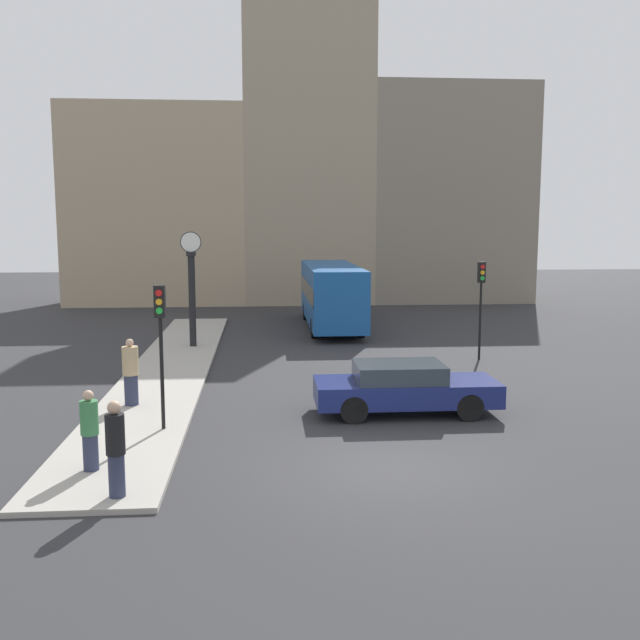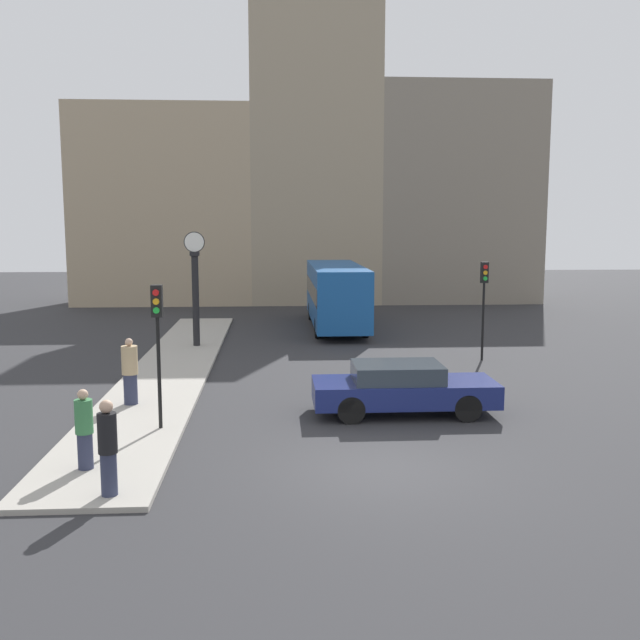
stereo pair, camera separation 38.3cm
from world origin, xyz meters
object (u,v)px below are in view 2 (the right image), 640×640
(street_clock, at_px, (195,288))
(pedestrian_green_hoodie, at_px, (84,429))
(traffic_light_near, at_px, (158,326))
(bus_distant, at_px, (336,292))
(sedan_car, at_px, (402,388))
(pedestrian_tan_coat, at_px, (130,372))
(traffic_light_far, at_px, (484,290))
(pedestrian_black_jacket, at_px, (108,447))

(street_clock, xyz_separation_m, pedestrian_green_hoodie, (-0.64, -14.44, -1.50))
(traffic_light_near, relative_size, street_clock, 0.76)
(bus_distant, relative_size, pedestrian_green_hoodie, 5.84)
(sedan_car, relative_size, pedestrian_tan_coat, 2.64)
(traffic_light_near, distance_m, pedestrian_green_hoodie, 3.44)
(traffic_light_far, relative_size, pedestrian_black_jacket, 2.03)
(pedestrian_green_hoodie, distance_m, pedestrian_black_jacket, 1.66)
(sedan_car, height_order, pedestrian_tan_coat, pedestrian_tan_coat)
(street_clock, bearing_deg, traffic_light_near, -88.02)
(bus_distant, xyz_separation_m, pedestrian_green_hoodie, (-6.71, -19.63, -0.79))
(pedestrian_green_hoodie, bearing_deg, bus_distant, 71.13)
(pedestrian_green_hoodie, bearing_deg, pedestrian_black_jacket, -61.15)
(bus_distant, xyz_separation_m, traffic_light_near, (-5.66, -16.82, 0.89))
(traffic_light_far, distance_m, pedestrian_green_hoodie, 16.11)
(bus_distant, relative_size, pedestrian_black_jacket, 5.38)
(traffic_light_near, xyz_separation_m, pedestrian_green_hoodie, (-1.05, -2.81, -1.68))
(traffic_light_near, bearing_deg, street_clock, 91.98)
(bus_distant, relative_size, traffic_light_far, 2.65)
(sedan_car, bearing_deg, pedestrian_black_jacket, -138.96)
(sedan_car, distance_m, traffic_light_far, 8.55)
(traffic_light_far, height_order, pedestrian_black_jacket, traffic_light_far)
(sedan_car, xyz_separation_m, traffic_light_near, (-6.11, -1.27, 1.89))
(sedan_car, bearing_deg, bus_distant, 91.66)
(sedan_car, bearing_deg, pedestrian_tan_coat, 171.54)
(sedan_car, height_order, traffic_light_far, traffic_light_far)
(sedan_car, xyz_separation_m, pedestrian_black_jacket, (-6.36, -5.54, 0.30))
(traffic_light_near, distance_m, pedestrian_tan_coat, 3.08)
(traffic_light_far, relative_size, street_clock, 0.79)
(bus_distant, xyz_separation_m, street_clock, (-6.07, -5.20, 0.71))
(bus_distant, relative_size, pedestrian_tan_coat, 5.25)
(pedestrian_tan_coat, bearing_deg, traffic_light_near, -63.53)
(bus_distant, distance_m, pedestrian_tan_coat, 16.02)
(pedestrian_green_hoodie, height_order, pedestrian_black_jacket, pedestrian_black_jacket)
(sedan_car, xyz_separation_m, traffic_light_far, (4.24, 7.19, 1.88))
(bus_distant, height_order, traffic_light_far, traffic_light_far)
(street_clock, bearing_deg, pedestrian_black_jacket, -89.43)
(pedestrian_black_jacket, bearing_deg, sedan_car, 41.04)
(pedestrian_black_jacket, bearing_deg, bus_distant, 74.35)
(sedan_car, distance_m, pedestrian_black_jacket, 8.44)
(traffic_light_near, bearing_deg, sedan_car, 11.75)
(traffic_light_near, height_order, pedestrian_tan_coat, traffic_light_near)
(street_clock, distance_m, pedestrian_green_hoodie, 14.53)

